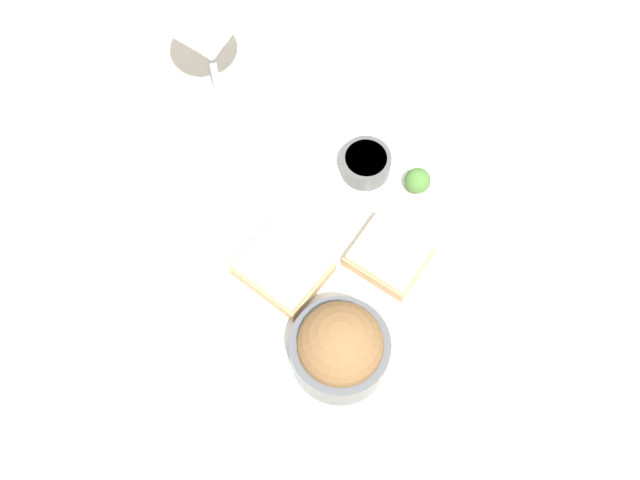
{
  "coord_description": "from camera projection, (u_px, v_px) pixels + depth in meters",
  "views": [
    {
      "loc": [
        0.19,
        -0.29,
        0.85
      ],
      "look_at": [
        0.0,
        0.0,
        0.03
      ],
      "focal_mm": 45.0,
      "sensor_mm": 36.0,
      "label": 1
    }
  ],
  "objects": [
    {
      "name": "sauce_ramekin",
      "position": [
        366.0,
        163.0,
        0.93
      ],
      "size": [
        0.06,
        0.06,
        0.03
      ],
      "color": "#4C4C4C",
      "rests_on": "dinner_plate"
    },
    {
      "name": "napkin",
      "position": [
        484.0,
        107.0,
        0.99
      ],
      "size": [
        0.2,
        0.19,
        0.01
      ],
      "color": "beige",
      "rests_on": "ground_plane"
    },
    {
      "name": "garnish",
      "position": [
        418.0,
        181.0,
        0.92
      ],
      "size": [
        0.03,
        0.03,
        0.03
      ],
      "color": "#477533",
      "rests_on": "dinner_plate"
    },
    {
      "name": "cheese_toast_near",
      "position": [
        283.0,
        268.0,
        0.88
      ],
      "size": [
        0.1,
        0.08,
        0.03
      ],
      "color": "tan",
      "rests_on": "dinner_plate"
    },
    {
      "name": "dinner_plate",
      "position": [
        320.0,
        249.0,
        0.91
      ],
      "size": [
        0.34,
        0.34,
        0.01
      ],
      "color": "white",
      "rests_on": "ground_plane"
    },
    {
      "name": "wine_glass",
      "position": [
        208.0,
        40.0,
        0.9
      ],
      "size": [
        0.09,
        0.09,
        0.16
      ],
      "color": "silver",
      "rests_on": "ground_plane"
    },
    {
      "name": "salad_bowl",
      "position": [
        340.0,
        347.0,
        0.82
      ],
      "size": [
        0.1,
        0.1,
        0.09
      ],
      "color": "#4C5156",
      "rests_on": "dinner_plate"
    },
    {
      "name": "cheese_toast_far",
      "position": [
        389.0,
        255.0,
        0.88
      ],
      "size": [
        0.08,
        0.07,
        0.03
      ],
      "color": "tan",
      "rests_on": "dinner_plate"
    },
    {
      "name": "ground_plane",
      "position": [
        320.0,
        252.0,
        0.92
      ],
      "size": [
        4.0,
        4.0,
        0.0
      ],
      "primitive_type": "plane",
      "color": "beige"
    }
  ]
}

